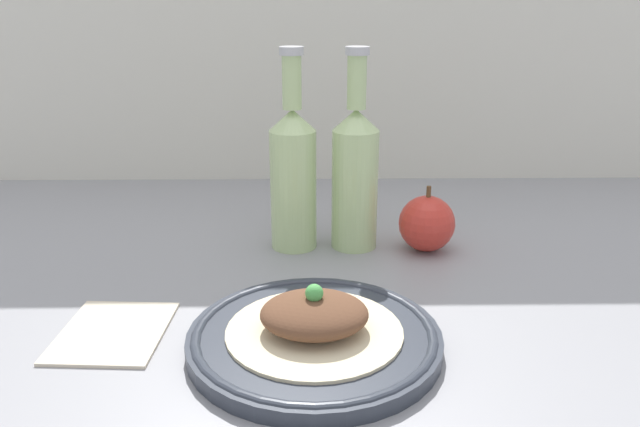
{
  "coord_description": "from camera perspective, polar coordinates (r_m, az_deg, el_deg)",
  "views": [
    {
      "loc": [
        -8.35,
        -78.69,
        38.31
      ],
      "look_at": [
        -7.2,
        -1.29,
        10.86
      ],
      "focal_mm": 35.0,
      "sensor_mm": 36.0,
      "label": 1
    }
  ],
  "objects": [
    {
      "name": "ground_plane",
      "position": [
        0.89,
        4.68,
        -7.54
      ],
      "size": [
        180.0,
        110.0,
        4.0
      ],
      "primitive_type": "cube",
      "color": "gray"
    },
    {
      "name": "cider_bottle_left",
      "position": [
        0.96,
        -2.47,
        3.67
      ],
      "size": [
        7.19,
        7.19,
        31.04
      ],
      "color": "#B7D18E",
      "rests_on": "ground_plane"
    },
    {
      "name": "plate",
      "position": [
        0.72,
        -0.51,
        -11.31
      ],
      "size": [
        29.06,
        29.06,
        2.23
      ],
      "color": "#2D333D",
      "rests_on": "ground_plane"
    },
    {
      "name": "apple",
      "position": [
        0.99,
        9.74,
        -0.9
      ],
      "size": [
        8.79,
        8.79,
        10.47
      ],
      "color": "red",
      "rests_on": "ground_plane"
    },
    {
      "name": "cider_bottle_right",
      "position": [
        0.96,
        3.22,
        3.69
      ],
      "size": [
        7.19,
        7.19,
        31.04
      ],
      "color": "#B7D18E",
      "rests_on": "ground_plane"
    },
    {
      "name": "napkin",
      "position": [
        0.79,
        -18.39,
        -10.11
      ],
      "size": [
        13.0,
        15.28,
        0.8
      ],
      "color": "beige",
      "rests_on": "ground_plane"
    },
    {
      "name": "plated_food",
      "position": [
        0.71,
        -0.52,
        -9.52
      ],
      "size": [
        20.2,
        20.2,
        6.05
      ],
      "color": "beige",
      "rests_on": "plate"
    }
  ]
}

